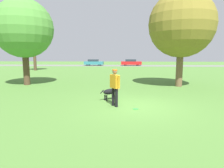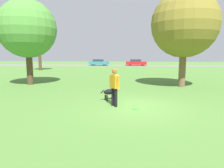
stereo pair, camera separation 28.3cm
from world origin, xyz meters
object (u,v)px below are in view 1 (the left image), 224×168
tree_near_right (182,25)px  tree_near_left (24,29)px  tree_far_left (34,38)px  parked_car_red (131,62)px  person (115,84)px  parked_car_teal (94,62)px  dog (111,92)px  frisbee (136,109)px

tree_near_right → tree_near_left: 11.27m
tree_near_right → tree_far_left: size_ratio=1.07×
tree_near_left → parked_car_red: bearing=72.4°
person → tree_far_left: (-12.54, 19.90, 3.64)m
parked_car_teal → parked_car_red: 7.96m
dog → frisbee: size_ratio=3.89×
frisbee → parked_car_teal: bearing=101.4°
tree_far_left → tree_near_left: 15.01m
tree_near_right → tree_far_left: bearing=140.4°
tree_far_left → parked_car_red: size_ratio=1.42×
person → parked_car_red: (1.96, 34.00, -0.31)m
tree_far_left → parked_car_teal: (6.54, 13.98, -3.96)m
frisbee → parked_car_teal: parked_car_teal is taller
person → tree_near_left: bearing=-165.6°
person → tree_near_left: tree_near_left is taller
tree_far_left → frisbee: bearing=-56.6°
person → tree_near_right: 8.06m
tree_near_right → frisbee: bearing=-118.6°
dog → parked_car_red: parked_car_red is taller
frisbee → tree_near_left: (-7.81, 6.42, 4.13)m
dog → parked_car_teal: bearing=60.6°
dog → tree_near_left: (-6.65, 4.70, 3.73)m
tree_far_left → parked_car_teal: tree_far_left is taller
parked_car_red → tree_near_right: bearing=-83.4°
dog → tree_far_left: (-12.27, 18.62, 4.21)m
parked_car_teal → dog: bearing=-77.4°
person → tree_near_left: (-6.92, 5.99, 3.16)m
tree_far_left → parked_car_teal: size_ratio=1.50×
parked_car_teal → parked_car_red: size_ratio=0.95×
dog → tree_near_left: bearing=105.4°
person → frisbee: 1.38m
dog → tree_near_right: tree_near_right is taller
parked_car_red → tree_far_left: bearing=-134.1°
dog → parked_car_teal: size_ratio=0.23×
tree_near_right → tree_near_left: (-11.27, 0.08, -0.17)m
frisbee → person: bearing=154.0°
dog → tree_near_left: 8.96m
tree_far_left → parked_car_teal: bearing=64.9°
dog → parked_car_red: 32.79m
frisbee → tree_near_right: (3.46, 6.35, 4.30)m
parked_car_teal → person: bearing=-77.3°
tree_near_right → parked_car_teal: 30.05m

